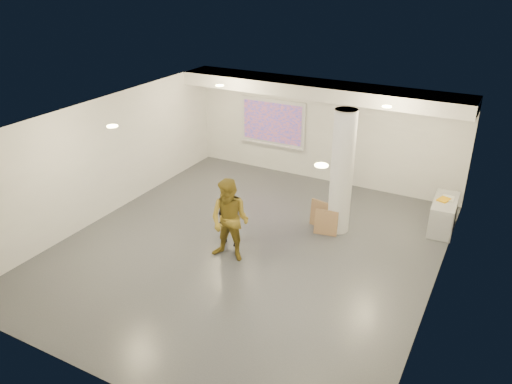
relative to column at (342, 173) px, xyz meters
The scene contains 20 objects.
floor 2.78m from the column, 129.81° to the right, with size 8.00×9.00×0.01m, color #3B3E44.
ceiling 2.78m from the column, 129.81° to the right, with size 8.00×9.00×0.01m, color white.
wall_back 3.09m from the column, 119.05° to the left, with size 8.00×0.01×3.00m, color silver.
wall_front 6.48m from the column, 103.39° to the right, with size 8.00×0.01×3.00m, color silver.
wall_left 5.79m from the column, 161.88° to the right, with size 0.01×9.00×3.00m, color silver.
wall_right 3.08m from the column, 35.75° to the right, with size 0.01×9.00×3.00m, color silver.
soffit_band 2.94m from the column, 124.90° to the left, with size 8.00×1.10×0.36m, color silver.
downlight_nw 4.05m from the column, 169.29° to the left, with size 0.22×0.22×0.02m, color #FFFA8E.
downlight_ne 1.78m from the column, 45.00° to the left, with size 0.22×0.22×0.02m, color #FFFA8E.
downlight_sw 5.17m from the column, 138.27° to the right, with size 0.22×0.22×0.02m, color #FFFA8E.
downlight_se 3.68m from the column, 78.02° to the right, with size 0.22×0.22×0.02m, color #FFFA8E.
column is the anchor object (origin of this frame).
projection_screen 4.08m from the column, 139.44° to the left, with size 2.10×0.13×1.42m.
credenza 2.78m from the column, 29.14° to the left, with size 0.54×1.30×0.76m, color #9FA2A5.
papers_stack 2.73m from the column, 31.41° to the left, with size 0.27×0.34×0.02m, color white.
postit_pad 2.60m from the column, 29.61° to the left, with size 0.23×0.32×0.03m, color #E8A10C.
cardboard_back 1.23m from the column, 169.87° to the right, with size 0.62×0.06×0.68m, color olive.
cardboard_front 1.26m from the column, 118.07° to the right, with size 0.55×0.05×0.60m, color olive.
woman 2.75m from the column, 137.37° to the right, with size 0.55×0.36×1.51m, color black.
man 2.90m from the column, 125.14° to the right, with size 0.90×0.70×1.86m, color olive.
Camera 1 is at (4.76, -8.50, 5.94)m, focal length 35.00 mm.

